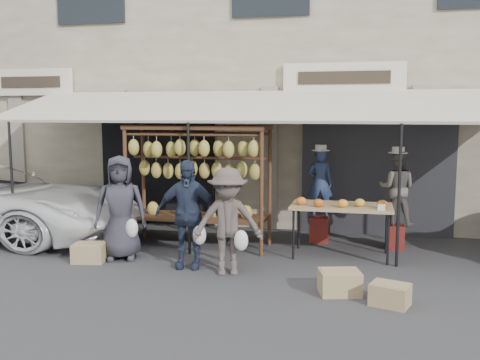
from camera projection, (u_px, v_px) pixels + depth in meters
The scene contains 15 objects.
ground_plane at pixel (228, 277), 8.06m from camera, with size 90.00×90.00×0.00m, color #2D2D30.
shophouse at pixel (290, 67), 13.87m from camera, with size 24.00×6.15×7.30m.
awning at pixel (259, 107), 9.93m from camera, with size 10.00×2.35×2.92m.
banana_rack at pixel (197, 162), 9.65m from camera, with size 2.60×0.90×2.24m.
produce_table at pixel (341, 207), 9.07m from camera, with size 1.70×0.90×1.04m.
vendor_left at pixel (320, 183), 10.12m from camera, with size 0.47×0.31×1.30m, color navy.
vendor_right at pixel (397, 188), 9.60m from camera, with size 0.65×0.51×1.34m, color #625A53.
customer_left at pixel (120, 208), 8.96m from camera, with size 0.86×0.56×1.76m, color #2F2E39.
customer_mid at pixel (187, 214), 8.48m from camera, with size 1.01×0.42×1.73m, color #273148.
customer_right at pixel (228, 222), 8.12m from camera, with size 1.06×0.61×1.64m, color #4F4642.
stool_left at pixel (319, 229), 10.23m from camera, with size 0.35×0.35×0.49m, color maroon.
stool_right at pixel (395, 237), 9.71m from camera, with size 0.32×0.32×0.44m, color maroon.
crate_near_a at pixel (340, 282), 7.29m from camera, with size 0.54×0.41×0.33m, color tan.
crate_near_b at pixel (390, 295), 6.87m from camera, with size 0.47×0.36×0.28m, color tan.
crate_far at pixel (90, 253), 8.87m from camera, with size 0.52×0.39×0.31m, color tan.
Camera 1 is at (1.95, -7.57, 2.48)m, focal length 40.00 mm.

